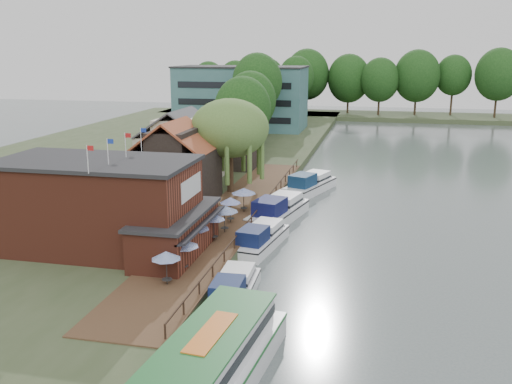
# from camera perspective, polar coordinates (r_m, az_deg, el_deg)

# --- Properties ---
(ground) EXTENTS (260.00, 260.00, 0.00)m
(ground) POSITION_cam_1_polar(r_m,az_deg,el_deg) (44.34, 4.22, -7.91)
(ground) COLOR #4A5555
(ground) RESTS_ON ground
(land_bank) EXTENTS (50.00, 140.00, 1.00)m
(land_bank) POSITION_cam_1_polar(r_m,az_deg,el_deg) (85.27, -12.47, 2.94)
(land_bank) COLOR #384728
(land_bank) RESTS_ON ground
(quay_deck) EXTENTS (6.00, 50.00, 0.10)m
(quay_deck) POSITION_cam_1_polar(r_m,az_deg,el_deg) (54.80, -2.50, -2.37)
(quay_deck) COLOR #47301E
(quay_deck) RESTS_ON land_bank
(quay_rail) EXTENTS (0.20, 49.00, 1.00)m
(quay_rail) POSITION_cam_1_polar(r_m,az_deg,el_deg) (54.52, 0.37, -1.95)
(quay_rail) COLOR black
(quay_rail) RESTS_ON land_bank
(pub) EXTENTS (20.00, 11.00, 7.30)m
(pub) POSITION_cam_1_polar(r_m,az_deg,el_deg) (45.95, -13.40, -1.35)
(pub) COLOR maroon
(pub) RESTS_ON land_bank
(hotel_block) EXTENTS (25.40, 12.40, 12.30)m
(hotel_block) POSITION_cam_1_polar(r_m,az_deg,el_deg) (114.52, -1.49, 9.43)
(hotel_block) COLOR #38666B
(hotel_block) RESTS_ON land_bank
(cottage_a) EXTENTS (8.60, 7.60, 8.50)m
(cottage_a) POSITION_cam_1_polar(r_m,az_deg,el_deg) (59.61, -8.06, 3.02)
(cottage_a) COLOR black
(cottage_a) RESTS_ON land_bank
(cottage_b) EXTENTS (9.60, 8.60, 8.50)m
(cottage_b) POSITION_cam_1_polar(r_m,az_deg,el_deg) (69.86, -7.50, 4.68)
(cottage_b) COLOR beige
(cottage_b) RESTS_ON land_bank
(cottage_c) EXTENTS (7.60, 7.60, 8.50)m
(cottage_c) POSITION_cam_1_polar(r_m,az_deg,el_deg) (77.15, -2.40, 5.68)
(cottage_c) COLOR black
(cottage_c) RESTS_ON land_bank
(willow) EXTENTS (8.60, 8.60, 10.43)m
(willow) POSITION_cam_1_polar(r_m,az_deg,el_deg) (62.75, -2.62, 4.60)
(willow) COLOR #476B2D
(willow) RESTS_ON land_bank
(umbrella_0) EXTENTS (2.04, 2.04, 2.38)m
(umbrella_0) POSITION_cam_1_polar(r_m,az_deg,el_deg) (39.17, -8.94, -7.51)
(umbrella_0) COLOR navy
(umbrella_0) RESTS_ON quay_deck
(umbrella_1) EXTENTS (2.32, 2.32, 2.38)m
(umbrella_1) POSITION_cam_1_polar(r_m,az_deg,el_deg) (41.32, -7.31, -6.28)
(umbrella_1) COLOR navy
(umbrella_1) RESTS_ON quay_deck
(umbrella_2) EXTENTS (2.43, 2.43, 2.38)m
(umbrella_2) POSITION_cam_1_polar(r_m,az_deg,el_deg) (45.04, -6.18, -4.49)
(umbrella_2) COLOR navy
(umbrella_2) RESTS_ON quay_deck
(umbrella_3) EXTENTS (1.94, 1.94, 2.38)m
(umbrella_3) POSITION_cam_1_polar(r_m,az_deg,el_deg) (47.35, -4.25, -3.51)
(umbrella_3) COLOR navy
(umbrella_3) RESTS_ON quay_deck
(umbrella_4) EXTENTS (2.43, 2.43, 2.38)m
(umbrella_4) POSITION_cam_1_polar(r_m,az_deg,el_deg) (49.53, -3.16, -2.69)
(umbrella_4) COLOR navy
(umbrella_4) RESTS_ON quay_deck
(umbrella_5) EXTENTS (1.96, 1.96, 2.38)m
(umbrella_5) POSITION_cam_1_polar(r_m,az_deg,el_deg) (52.24, -2.57, -1.79)
(umbrella_5) COLOR #1B3397
(umbrella_5) RESTS_ON quay_deck
(umbrella_6) EXTENTS (2.42, 2.42, 2.38)m
(umbrella_6) POSITION_cam_1_polar(r_m,az_deg,el_deg) (55.59, -1.23, -0.79)
(umbrella_6) COLOR navy
(umbrella_6) RESTS_ON quay_deck
(cruiser_0) EXTENTS (3.21, 9.01, 2.12)m
(cruiser_0) POSITION_cam_1_polar(r_m,az_deg,el_deg) (39.04, -2.30, -9.37)
(cruiser_0) COLOR white
(cruiser_0) RESTS_ON ground
(cruiser_1) EXTENTS (4.36, 9.65, 2.23)m
(cruiser_1) POSITION_cam_1_polar(r_m,az_deg,el_deg) (48.90, 0.46, -4.34)
(cruiser_1) COLOR white
(cruiser_1) RESTS_ON ground
(cruiser_2) EXTENTS (5.73, 11.39, 2.68)m
(cruiser_2) POSITION_cam_1_polar(r_m,az_deg,el_deg) (56.48, 2.22, -1.55)
(cruiser_2) COLOR white
(cruiser_2) RESTS_ON ground
(cruiser_3) EXTENTS (6.43, 10.82, 2.51)m
(cruiser_3) POSITION_cam_1_polar(r_m,az_deg,el_deg) (67.97, 5.41, 1.04)
(cruiser_3) COLOR white
(cruiser_3) RESTS_ON ground
(tour_boat) EXTENTS (5.68, 15.33, 3.27)m
(tour_boat) POSITION_cam_1_polar(r_m,az_deg,el_deg) (28.89, -5.03, -17.19)
(tour_boat) COLOR silver
(tour_boat) RESTS_ON ground
(swan) EXTENTS (0.44, 0.44, 0.44)m
(swan) POSITION_cam_1_polar(r_m,az_deg,el_deg) (34.58, -1.47, -14.19)
(swan) COLOR white
(swan) RESTS_ON ground
(bank_tree_0) EXTENTS (8.48, 8.48, 11.75)m
(bank_tree_0) POSITION_cam_1_polar(r_m,az_deg,el_deg) (85.43, -1.34, 7.62)
(bank_tree_0) COLOR #143811
(bank_tree_0) RESTS_ON land_bank
(bank_tree_1) EXTENTS (8.38, 8.38, 12.16)m
(bank_tree_1) POSITION_cam_1_polar(r_m,az_deg,el_deg) (94.33, -0.55, 8.37)
(bank_tree_1) COLOR #143811
(bank_tree_1) RESTS_ON land_bank
(bank_tree_2) EXTENTS (8.88, 8.88, 14.96)m
(bank_tree_2) POSITION_cam_1_polar(r_m,az_deg,el_deg) (102.87, 0.13, 9.64)
(bank_tree_2) COLOR #143811
(bank_tree_2) RESTS_ON land_bank
(bank_tree_3) EXTENTS (6.23, 6.23, 11.44)m
(bank_tree_3) POSITION_cam_1_polar(r_m,az_deg,el_deg) (120.42, 2.12, 9.45)
(bank_tree_3) COLOR #143811
(bank_tree_3) RESTS_ON land_bank
(bank_tree_4) EXTENTS (7.71, 7.71, 14.07)m
(bank_tree_4) POSITION_cam_1_polar(r_m,az_deg,el_deg) (126.98, 4.02, 10.27)
(bank_tree_4) COLOR #143811
(bank_tree_4) RESTS_ON land_bank
(bank_tree_5) EXTENTS (6.39, 6.39, 12.41)m
(bank_tree_5) POSITION_cam_1_polar(r_m,az_deg,el_deg) (137.50, 4.43, 10.21)
(bank_tree_5) COLOR #143811
(bank_tree_5) RESTS_ON land_bank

